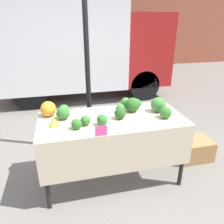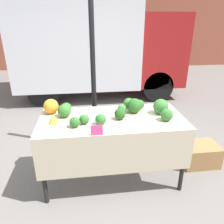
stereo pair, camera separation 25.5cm
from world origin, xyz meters
The scene contains 21 objects.
ground_plane centered at (0.00, 0.00, 0.00)m, with size 40.00×40.00×0.00m, color slate.
building_facade centered at (0.00, 7.35, 2.27)m, with size 16.00×0.60×4.53m.
tent_pole centered at (-0.18, 0.73, 1.34)m, with size 0.07×0.07×2.69m.
parked_truck centered at (-0.02, 3.52, 1.45)m, with size 4.16×1.83×2.77m.
market_table centered at (0.00, -0.06, 0.75)m, with size 1.72×0.80×0.86m.
orange_cauliflower centered at (-0.73, 0.24, 0.95)m, with size 0.18×0.18×0.18m.
romanesco_head centered at (-0.67, -0.05, 0.91)m, with size 0.13×0.13×0.10m.
broccoli_head_0 centered at (-0.56, 0.11, 0.94)m, with size 0.16×0.16×0.16m.
broccoli_head_1 centered at (0.14, 0.14, 0.92)m, with size 0.11×0.11×0.11m.
broccoli_head_2 centered at (0.09, -0.04, 0.93)m, with size 0.13×0.13×0.13m.
broccoli_head_3 centered at (-0.43, -0.17, 0.92)m, with size 0.12×0.12×0.12m.
broccoli_head_4 centered at (0.30, 0.14, 0.95)m, with size 0.18×0.18×0.18m.
broccoli_head_5 centered at (0.26, 0.31, 0.93)m, with size 0.13×0.13×0.13m.
broccoli_head_6 centered at (0.61, 0.06, 0.96)m, with size 0.19×0.19×0.19m.
broccoli_head_7 centered at (0.61, -0.14, 0.94)m, with size 0.14×0.14×0.14m.
broccoli_head_8 centered at (-0.54, 0.26, 0.92)m, with size 0.12×0.12×0.12m.
broccoli_head_9 centered at (-0.33, -0.11, 0.92)m, with size 0.11×0.11×0.11m.
broccoli_head_10 centered at (-0.15, -0.14, 0.93)m, with size 0.13×0.13×0.13m.
broccoli_head_11 centered at (0.40, 0.25, 0.92)m, with size 0.12×0.12×0.12m.
price_sign centered at (-0.20, -0.39, 0.92)m, with size 0.12×0.01×0.11m.
produce_crate centered at (1.28, 0.14, 0.15)m, with size 0.51×0.37×0.31m.
Camera 1 is at (-0.55, -2.28, 1.95)m, focal length 35.00 mm.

